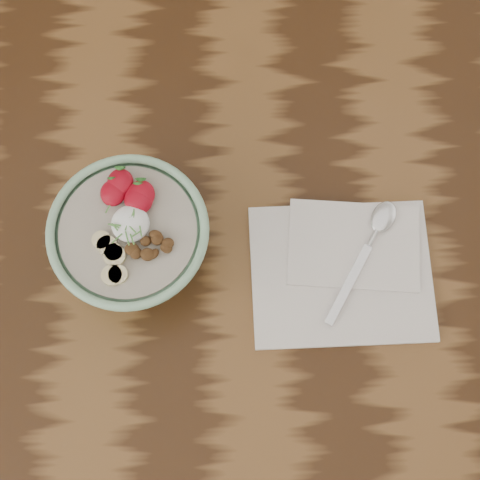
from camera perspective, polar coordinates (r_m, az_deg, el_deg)
The scene contains 4 objects.
table at distance 99.64cm, azimuth -5.33°, elevation -0.85°, with size 160.00×90.00×75.00cm.
breakfast_bowl at distance 84.17cm, azimuth -9.13°, elevation 0.07°, with size 19.49×19.49×12.65cm.
napkin at distance 89.41cm, azimuth 8.85°, elevation -2.33°, with size 24.01×20.07×1.46cm.
spoon at distance 90.05cm, azimuth 11.44°, elevation 0.55°, with size 11.30×17.24×0.98cm.
Camera 1 is at (8.58, -26.17, 161.46)cm, focal length 50.00 mm.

